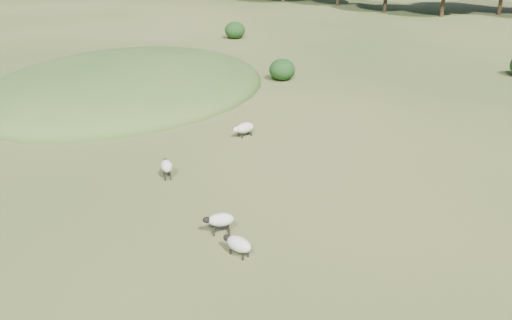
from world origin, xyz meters
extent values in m
plane|color=#2D4D18|center=(0.00, 20.00, 0.00)|extent=(160.00, 160.00, 0.00)
ellipsoid|color=#33561E|center=(-12.00, 12.00, 0.00)|extent=(16.00, 20.00, 4.00)
ellipsoid|color=black|center=(-4.64, 19.06, 0.70)|extent=(1.72, 1.72, 1.41)
ellipsoid|color=black|center=(-15.21, 30.20, 0.75)|extent=(1.84, 1.84, 1.51)
ellipsoid|color=beige|center=(4.23, -0.94, 0.41)|extent=(1.00, 0.66, 0.47)
ellipsoid|color=black|center=(3.74, -0.84, 0.44)|extent=(0.34, 0.28, 0.24)
cylinder|color=black|center=(3.94, -1.00, 0.09)|extent=(0.07, 0.07, 0.17)
cylinder|color=black|center=(3.99, -0.78, 0.09)|extent=(0.07, 0.07, 0.17)
cylinder|color=black|center=(4.46, -1.11, 0.09)|extent=(0.07, 0.07, 0.17)
cylinder|color=black|center=(4.51, -0.88, 0.09)|extent=(0.07, 0.07, 0.17)
ellipsoid|color=beige|center=(-1.17, 8.46, 0.44)|extent=(0.83, 1.11, 0.51)
ellipsoid|color=silver|center=(-1.36, 7.96, 0.47)|extent=(0.34, 0.38, 0.25)
cylinder|color=black|center=(-1.16, 8.15, 0.09)|extent=(0.07, 0.07, 0.19)
cylinder|color=black|center=(-1.39, 8.23, 0.09)|extent=(0.07, 0.07, 0.19)
cylinder|color=black|center=(-0.96, 8.69, 0.09)|extent=(0.07, 0.07, 0.19)
cylinder|color=black|center=(-1.19, 8.77, 0.09)|extent=(0.07, 0.07, 0.19)
ellipsoid|color=beige|center=(3.00, -0.08, 0.54)|extent=(0.96, 0.90, 0.44)
ellipsoid|color=black|center=(2.64, -0.38, 0.57)|extent=(0.35, 0.34, 0.22)
cylinder|color=black|center=(2.88, -0.33, 0.16)|extent=(0.06, 0.06, 0.31)
cylinder|color=black|center=(2.74, -0.16, 0.16)|extent=(0.06, 0.06, 0.31)
cylinder|color=black|center=(3.27, -0.01, 0.16)|extent=(0.06, 0.06, 0.31)
cylinder|color=black|center=(3.13, 0.16, 0.16)|extent=(0.06, 0.06, 0.31)
ellipsoid|color=beige|center=(-1.38, 2.63, 0.54)|extent=(0.93, 0.94, 0.44)
ellipsoid|color=black|center=(-1.70, 2.96, 0.57)|extent=(0.35, 0.35, 0.22)
cylinder|color=black|center=(-1.63, 2.73, 0.16)|extent=(0.06, 0.06, 0.32)
cylinder|color=black|center=(-1.48, 2.88, 0.16)|extent=(0.06, 0.06, 0.32)
cylinder|color=black|center=(-1.28, 2.37, 0.16)|extent=(0.06, 0.06, 0.32)
cylinder|color=black|center=(-1.12, 2.52, 0.16)|extent=(0.06, 0.06, 0.32)
camera|label=1|loc=(12.29, -13.94, 9.55)|focal=40.00mm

